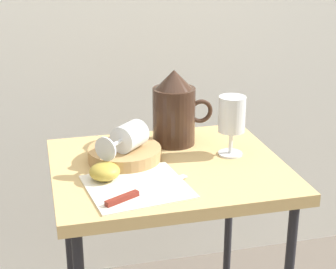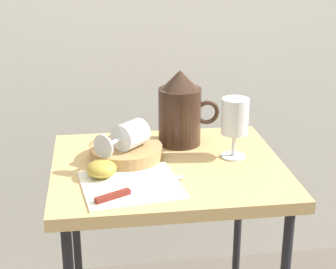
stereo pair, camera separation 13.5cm
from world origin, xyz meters
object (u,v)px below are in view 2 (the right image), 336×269
object	(u,v)px
pitcher	(180,114)
table	(168,187)
apple_half_left	(101,169)
wine_glass_upright	(235,120)
wine_glass_tipped_near	(129,135)
knife	(128,192)
basket_tray	(126,152)

from	to	relation	value
pitcher	table	bearing A→B (deg)	-110.69
pitcher	apple_half_left	size ratio (longest dim) A/B	2.87
table	wine_glass_upright	bearing A→B (deg)	7.23
wine_glass_upright	apple_half_left	world-z (taller)	wine_glass_upright
wine_glass_upright	pitcher	bearing A→B (deg)	136.39
wine_glass_tipped_near	knife	bearing A→B (deg)	-95.60
wine_glass_upright	knife	xyz separation A→B (m)	(-0.29, -0.18, -0.09)
basket_tray	apple_half_left	xyz separation A→B (m)	(-0.07, -0.11, 0.01)
table	pitcher	bearing A→B (deg)	69.31
table	knife	bearing A→B (deg)	-125.24
apple_half_left	basket_tray	bearing A→B (deg)	58.71
knife	wine_glass_tipped_near	bearing A→B (deg)	84.40
knife	apple_half_left	bearing A→B (deg)	118.82
wine_glass_tipped_near	knife	world-z (taller)	wine_glass_tipped_near
pitcher	wine_glass_upright	size ratio (longest dim) A/B	1.31
table	apple_half_left	xyz separation A→B (m)	(-0.17, -0.06, 0.09)
table	apple_half_left	bearing A→B (deg)	-160.56
table	wine_glass_tipped_near	distance (m)	0.17
pitcher	basket_tray	bearing A→B (deg)	-150.00
pitcher	wine_glass_tipped_near	distance (m)	0.18
pitcher	apple_half_left	world-z (taller)	pitcher
table	knife	xyz separation A→B (m)	(-0.11, -0.16, 0.07)
pitcher	apple_half_left	bearing A→B (deg)	-138.07
pitcher	knife	world-z (taller)	pitcher
basket_tray	pitcher	distance (m)	0.19
wine_glass_upright	wine_glass_tipped_near	distance (m)	0.27
table	knife	distance (m)	0.21
basket_tray	wine_glass_tipped_near	distance (m)	0.05
wine_glass_tipped_near	apple_half_left	xyz separation A→B (m)	(-0.07, -0.09, -0.05)
wine_glass_upright	wine_glass_tipped_near	size ratio (longest dim) A/B	1.10
wine_glass_tipped_near	knife	size ratio (longest dim) A/B	0.68
wine_glass_upright	apple_half_left	size ratio (longest dim) A/B	2.19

